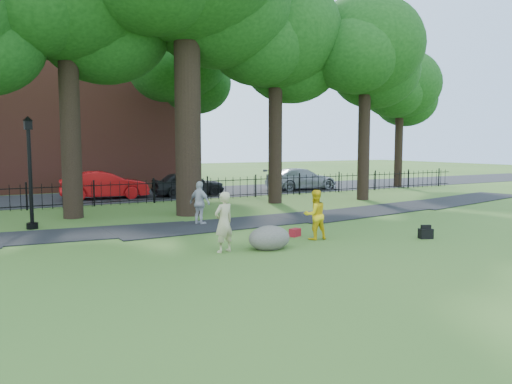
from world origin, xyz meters
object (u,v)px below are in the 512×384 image
woman (224,222)px  man (315,215)px  red_sedan (104,185)px  lamppost (30,174)px  boulder (269,236)px

woman → man: woman is taller
woman → red_sedan: bearing=-106.0°
woman → man: 3.36m
woman → lamppost: 8.19m
red_sedan → lamppost: bearing=158.2°
man → lamppost: 10.19m
lamppost → red_sedan: bearing=54.9°
lamppost → red_sedan: size_ratio=0.86×
boulder → red_sedan: (-1.38, 15.74, 0.40)m
woman → man: size_ratio=1.07×
man → boulder: man is taller
boulder → red_sedan: red_sedan is taller
lamppost → woman: bearing=-65.5°
woman → lamppost: bearing=-73.2°
woman → red_sedan: size_ratio=0.37×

